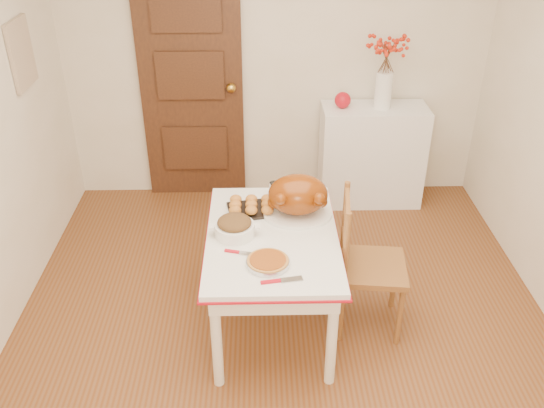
{
  "coord_description": "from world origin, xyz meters",
  "views": [
    {
      "loc": [
        -0.14,
        -2.7,
        2.61
      ],
      "look_at": [
        -0.07,
        0.23,
        0.88
      ],
      "focal_mm": 38.39,
      "sensor_mm": 36.0,
      "label": 1
    }
  ],
  "objects_px": {
    "kitchen_table": "(272,281)",
    "turkey_platter": "(298,197)",
    "pumpkin_pie": "(268,261)",
    "chair_oak": "(372,264)",
    "sideboard": "(371,155)"
  },
  "relations": [
    {
      "from": "chair_oak",
      "to": "pumpkin_pie",
      "type": "xyz_separation_m",
      "value": [
        -0.65,
        -0.3,
        0.25
      ]
    },
    {
      "from": "sideboard",
      "to": "pumpkin_pie",
      "type": "relative_size",
      "value": 3.63
    },
    {
      "from": "kitchen_table",
      "to": "chair_oak",
      "type": "xyz_separation_m",
      "value": [
        0.62,
        -0.01,
        0.12
      ]
    },
    {
      "from": "chair_oak",
      "to": "pumpkin_pie",
      "type": "distance_m",
      "value": 0.76
    },
    {
      "from": "kitchen_table",
      "to": "chair_oak",
      "type": "relative_size",
      "value": 1.24
    },
    {
      "from": "kitchen_table",
      "to": "turkey_platter",
      "type": "height_order",
      "value": "turkey_platter"
    },
    {
      "from": "turkey_platter",
      "to": "sideboard",
      "type": "bearing_deg",
      "value": 47.04
    },
    {
      "from": "turkey_platter",
      "to": "pumpkin_pie",
      "type": "bearing_deg",
      "value": -126.18
    },
    {
      "from": "kitchen_table",
      "to": "turkey_platter",
      "type": "xyz_separation_m",
      "value": [
        0.16,
        0.21,
        0.48
      ]
    },
    {
      "from": "sideboard",
      "to": "kitchen_table",
      "type": "relative_size",
      "value": 0.75
    },
    {
      "from": "pumpkin_pie",
      "to": "sideboard",
      "type": "bearing_deg",
      "value": 64.14
    },
    {
      "from": "pumpkin_pie",
      "to": "chair_oak",
      "type": "bearing_deg",
      "value": 24.67
    },
    {
      "from": "turkey_platter",
      "to": "kitchen_table",
      "type": "bearing_deg",
      "value": -143.52
    },
    {
      "from": "sideboard",
      "to": "pumpkin_pie",
      "type": "bearing_deg",
      "value": -115.86
    },
    {
      "from": "turkey_platter",
      "to": "pumpkin_pie",
      "type": "distance_m",
      "value": 0.56
    }
  ]
}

